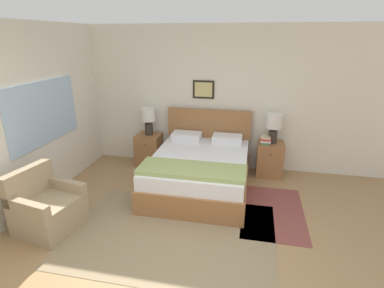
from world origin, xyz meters
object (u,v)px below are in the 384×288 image
(armchair, at_px, (47,208))
(bed, at_px, (200,170))
(nightstand_near_window, at_px, (149,150))
(table_lamp_near_window, at_px, (148,117))
(table_lamp_by_door, at_px, (274,124))
(nightstand_by_door, at_px, (270,159))

(armchair, bearing_deg, bed, 141.20)
(armchair, distance_m, nightstand_near_window, 2.32)
(bed, bearing_deg, table_lamp_near_window, 145.56)
(nightstand_near_window, relative_size, table_lamp_near_window, 1.18)
(nightstand_near_window, bearing_deg, table_lamp_by_door, 0.51)
(bed, relative_size, nightstand_by_door, 3.19)
(armchair, xyz_separation_m, table_lamp_near_window, (0.61, 2.27, 0.66))
(nightstand_near_window, relative_size, table_lamp_by_door, 1.18)
(table_lamp_near_window, distance_m, table_lamp_by_door, 2.29)
(armchair, bearing_deg, table_lamp_by_door, 138.60)
(bed, relative_size, armchair, 2.38)
(nightstand_by_door, bearing_deg, table_lamp_by_door, 52.42)
(table_lamp_near_window, bearing_deg, nightstand_near_window, -125.63)
(bed, distance_m, table_lamp_by_door, 1.53)
(nightstand_near_window, distance_m, nightstand_by_door, 2.29)
(nightstand_near_window, xyz_separation_m, nightstand_by_door, (2.29, 0.00, 0.00))
(table_lamp_near_window, relative_size, table_lamp_by_door, 1.00)
(nightstand_by_door, bearing_deg, table_lamp_near_window, 179.48)
(table_lamp_near_window, height_order, table_lamp_by_door, same)
(armchair, relative_size, nightstand_by_door, 1.34)
(nightstand_by_door, relative_size, table_lamp_by_door, 1.18)
(nightstand_by_door, xyz_separation_m, table_lamp_near_window, (-2.27, 0.02, 0.64))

